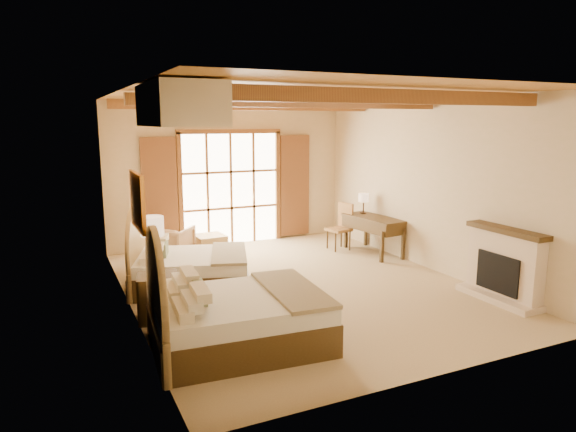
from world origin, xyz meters
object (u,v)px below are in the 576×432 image
bed_near (227,315)px  nightstand (158,297)px  bed_far (183,267)px  armchair (170,245)px  desk (374,234)px

bed_near → nightstand: bed_near is taller
nightstand → bed_near: bearing=-53.2°
bed_far → nightstand: size_ratio=3.54×
bed_far → nightstand: bearing=-99.7°
bed_near → nightstand: (-0.59, 1.29, -0.09)m
bed_near → bed_far: 2.50m
nightstand → armchair: armchair is taller
nightstand → armchair: bearing=86.8°
armchair → desk: 4.23m
bed_near → armchair: bearing=91.7°
bed_near → bed_far: bearing=93.2°
armchair → nightstand: bearing=112.6°
nightstand → armchair: (0.80, 2.88, 0.04)m
bed_far → nightstand: 1.37m
bed_near → desk: size_ratio=1.47×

